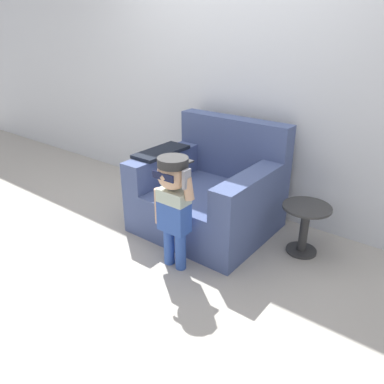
% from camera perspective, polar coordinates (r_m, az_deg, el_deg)
% --- Properties ---
extents(ground_plane, '(10.00, 10.00, 0.00)m').
position_cam_1_polar(ground_plane, '(3.49, -0.43, -4.59)').
color(ground_plane, '#ADA89E').
extents(wall_back, '(10.00, 0.05, 2.60)m').
position_cam_1_polar(wall_back, '(3.59, 5.99, 18.01)').
color(wall_back, silver).
rests_on(wall_back, ground_plane).
extents(armchair, '(1.10, 0.97, 0.93)m').
position_cam_1_polar(armchair, '(3.29, 2.80, -0.31)').
color(armchair, '#475684').
rests_on(armchair, ground_plane).
extents(person_child, '(0.35, 0.27, 0.86)m').
position_cam_1_polar(person_child, '(2.62, -2.85, -0.68)').
color(person_child, '#3356AD').
rests_on(person_child, ground_plane).
extents(side_table, '(0.37, 0.37, 0.41)m').
position_cam_1_polar(side_table, '(3.07, 16.80, -4.75)').
color(side_table, '#333333').
rests_on(side_table, ground_plane).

